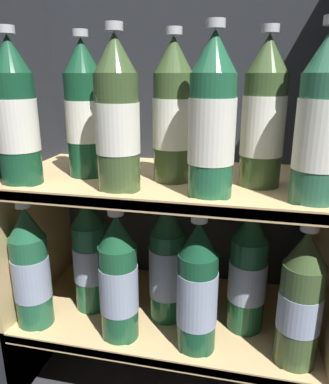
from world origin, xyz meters
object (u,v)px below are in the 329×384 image
(bottle_upper_front_3, at_px, (321,125))
(bottle_lower_back_2, at_px, (248,273))
(bottle_upper_front_0, at_px, (16,117))
(bottle_upper_back_2, at_px, (263,118))
(bottle_upper_back_0, at_px, (85,113))
(bottle_lower_front_2, at_px, (197,291))
(bottle_lower_back_1, at_px, (166,265))
(bottle_upper_back_1, at_px, (173,115))
(bottle_lower_back_0, at_px, (90,256))
(bottle_upper_front_1, at_px, (117,119))
(bottle_lower_front_3, at_px, (300,302))
(bottle_upper_front_2, at_px, (212,122))
(bottle_lower_front_1, at_px, (119,281))
(bottle_lower_front_0, at_px, (31,270))

(bottle_upper_front_3, distance_m, bottle_lower_back_2, 0.35)
(bottle_upper_front_0, bearing_deg, bottle_upper_back_2, 10.94)
(bottle_upper_back_0, xyz_separation_m, bottle_lower_back_2, (0.35, 0.00, -0.33))
(bottle_lower_front_2, height_order, bottle_lower_back_1, same)
(bottle_upper_back_1, bearing_deg, bottle_lower_back_0, 180.00)
(bottle_lower_back_0, xyz_separation_m, bottle_lower_back_1, (0.18, -0.00, -0.00))
(bottle_lower_front_2, xyz_separation_m, bottle_lower_back_2, (0.10, 0.09, 0.00))
(bottle_upper_back_2, xyz_separation_m, bottle_lower_back_0, (-0.37, 0.00, -0.33))
(bottle_upper_front_3, distance_m, bottle_lower_back_0, 0.56)
(bottle_lower_back_0, bearing_deg, bottle_upper_front_1, -38.75)
(bottle_upper_back_2, relative_size, bottle_lower_front_3, 1.00)
(bottle_upper_front_1, xyz_separation_m, bottle_upper_back_0, (-0.10, 0.09, 0.00))
(bottle_upper_front_2, distance_m, bottle_upper_back_2, 0.12)
(bottle_lower_front_1, bearing_deg, bottle_upper_front_1, -0.00)
(bottle_upper_front_3, xyz_separation_m, bottle_lower_front_2, (-0.19, -0.00, -0.33))
(bottle_upper_front_2, bearing_deg, bottle_lower_front_0, 180.00)
(bottle_lower_front_1, distance_m, bottle_lower_front_2, 0.16)
(bottle_upper_back_0, distance_m, bottle_lower_front_3, 0.56)
(bottle_upper_front_3, distance_m, bottle_lower_back_1, 0.43)
(bottle_upper_front_0, relative_size, bottle_lower_front_3, 1.00)
(bottle_upper_front_0, bearing_deg, bottle_lower_back_2, 11.11)
(bottle_lower_back_0, bearing_deg, bottle_upper_front_3, -11.05)
(bottle_upper_front_0, relative_size, bottle_lower_back_2, 1.00)
(bottle_lower_front_0, distance_m, bottle_lower_back_2, 0.47)
(bottle_upper_front_2, bearing_deg, bottle_lower_front_2, 180.00)
(bottle_lower_front_2, bearing_deg, bottle_upper_front_1, -180.00)
(bottle_upper_front_2, bearing_deg, bottle_upper_front_3, 0.00)
(bottle_upper_front_3, bearing_deg, bottle_lower_front_1, -180.00)
(bottle_lower_front_1, relative_size, bottle_lower_back_2, 1.00)
(bottle_lower_front_3, distance_m, bottle_lower_back_0, 0.46)
(bottle_lower_back_0, bearing_deg, bottle_upper_back_1, 0.00)
(bottle_upper_front_3, relative_size, bottle_upper_back_1, 1.00)
(bottle_lower_front_1, height_order, bottle_lower_back_2, same)
(bottle_lower_front_1, height_order, bottle_lower_back_1, same)
(bottle_upper_front_2, xyz_separation_m, bottle_upper_back_2, (0.09, 0.09, 0.00))
(bottle_upper_back_1, bearing_deg, bottle_upper_front_2, -46.37)
(bottle_upper_front_1, distance_m, bottle_upper_back_2, 0.27)
(bottle_lower_front_1, height_order, bottle_lower_front_3, same)
(bottle_lower_front_0, xyz_separation_m, bottle_lower_back_2, (0.46, 0.09, 0.00))
(bottle_upper_back_2, height_order, bottle_lower_back_0, bottle_upper_back_2)
(bottle_upper_front_0, xyz_separation_m, bottle_lower_front_1, (0.19, 0.00, -0.33))
(bottle_upper_front_0, relative_size, bottle_lower_front_2, 1.00)
(bottle_upper_front_0, distance_m, bottle_upper_back_2, 0.47)
(bottle_upper_front_0, height_order, bottle_lower_front_3, bottle_upper_front_0)
(bottle_upper_front_3, height_order, bottle_lower_back_1, bottle_upper_front_3)
(bottle_upper_front_0, relative_size, bottle_upper_back_0, 1.00)
(bottle_upper_front_3, height_order, bottle_upper_back_2, same)
(bottle_upper_back_0, distance_m, bottle_lower_back_1, 0.37)
(bottle_upper_back_0, xyz_separation_m, bottle_lower_front_2, (0.25, -0.09, -0.33))
(bottle_upper_front_0, xyz_separation_m, bottle_lower_back_1, (0.27, 0.09, -0.33))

